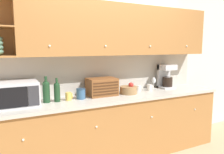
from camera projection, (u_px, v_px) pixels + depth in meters
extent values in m
plane|color=tan|center=(106.00, 148.00, 3.50)|extent=(24.00, 24.00, 0.00)
cube|color=beige|center=(105.00, 67.00, 3.35)|extent=(5.76, 0.06, 2.60)
cube|color=#A36B38|center=(115.00, 128.00, 3.17)|extent=(3.36, 0.61, 0.88)
cube|color=#B7B2A8|center=(115.00, 97.00, 3.10)|extent=(3.38, 0.64, 0.04)
sphere|color=white|center=(23.00, 140.00, 2.30)|extent=(0.03, 0.03, 0.03)
sphere|color=white|center=(96.00, 127.00, 2.68)|extent=(0.03, 0.03, 0.03)
sphere|color=white|center=(152.00, 117.00, 3.06)|extent=(0.03, 0.03, 0.03)
sphere|color=white|center=(195.00, 109.00, 3.43)|extent=(0.03, 0.03, 0.03)
cube|color=#B7B2A8|center=(106.00, 73.00, 3.33)|extent=(3.36, 0.01, 0.57)
cube|color=#A36B38|center=(123.00, 30.00, 3.20)|extent=(2.94, 0.33, 0.72)
sphere|color=white|center=(50.00, 46.00, 2.58)|extent=(0.03, 0.03, 0.03)
sphere|color=white|center=(106.00, 46.00, 2.91)|extent=(0.03, 0.03, 0.03)
sphere|color=white|center=(150.00, 46.00, 3.24)|extent=(0.03, 0.03, 0.03)
sphere|color=white|center=(187.00, 46.00, 3.57)|extent=(0.03, 0.03, 0.03)
cube|color=silver|center=(14.00, 94.00, 2.55)|extent=(0.53, 0.41, 0.28)
cube|color=black|center=(10.00, 98.00, 2.34)|extent=(0.37, 0.01, 0.23)
cube|color=#2D2D33|center=(34.00, 96.00, 2.45)|extent=(0.12, 0.01, 0.23)
cylinder|color=#19381E|center=(46.00, 94.00, 2.71)|extent=(0.09, 0.09, 0.23)
sphere|color=#19381E|center=(46.00, 85.00, 2.69)|extent=(0.09, 0.09, 0.09)
cylinder|color=#19381E|center=(46.00, 79.00, 2.69)|extent=(0.03, 0.03, 0.08)
cylinder|color=#19381E|center=(57.00, 94.00, 2.75)|extent=(0.08, 0.08, 0.21)
sphere|color=#19381E|center=(57.00, 85.00, 2.74)|extent=(0.08, 0.08, 0.08)
cylinder|color=#19381E|center=(57.00, 81.00, 2.73)|extent=(0.03, 0.03, 0.07)
cylinder|color=gold|center=(68.00, 96.00, 2.82)|extent=(0.08, 0.08, 0.11)
torus|color=gold|center=(72.00, 96.00, 2.84)|extent=(0.01, 0.07, 0.07)
cylinder|color=#33567A|center=(81.00, 94.00, 2.90)|extent=(0.12, 0.12, 0.13)
cylinder|color=navy|center=(81.00, 89.00, 2.89)|extent=(0.12, 0.12, 0.01)
cube|color=brown|center=(102.00, 87.00, 3.11)|extent=(0.41, 0.28, 0.25)
cube|color=#432713|center=(106.00, 94.00, 2.99)|extent=(0.38, 0.01, 0.02)
cube|color=#432713|center=(106.00, 91.00, 2.99)|extent=(0.38, 0.01, 0.02)
cube|color=#432713|center=(106.00, 88.00, 2.98)|extent=(0.38, 0.01, 0.02)
cube|color=#432713|center=(106.00, 86.00, 2.98)|extent=(0.38, 0.01, 0.02)
cube|color=#432713|center=(106.00, 83.00, 2.97)|extent=(0.38, 0.01, 0.02)
cylinder|color=#937047|center=(128.00, 90.00, 3.23)|extent=(0.25, 0.25, 0.11)
sphere|color=red|center=(131.00, 85.00, 3.22)|extent=(0.08, 0.08, 0.08)
cylinder|color=silver|center=(138.00, 88.00, 3.44)|extent=(0.08, 0.08, 0.09)
torus|color=silver|center=(141.00, 88.00, 3.46)|extent=(0.01, 0.06, 0.06)
cylinder|color=silver|center=(150.00, 88.00, 3.46)|extent=(0.08, 0.08, 0.10)
torus|color=silver|center=(152.00, 87.00, 3.48)|extent=(0.01, 0.07, 0.07)
cylinder|color=silver|center=(153.00, 89.00, 3.62)|extent=(0.06, 0.06, 0.01)
cylinder|color=silver|center=(154.00, 86.00, 3.61)|extent=(0.01, 0.01, 0.08)
ellipsoid|color=silver|center=(154.00, 81.00, 3.60)|extent=(0.07, 0.07, 0.11)
cube|color=#B7B7BC|center=(167.00, 87.00, 3.68)|extent=(0.25, 0.22, 0.03)
cylinder|color=black|center=(167.00, 82.00, 3.65)|extent=(0.17, 0.17, 0.16)
cube|color=#B7B7BC|center=(164.00, 76.00, 3.73)|extent=(0.25, 0.05, 0.40)
cube|color=#B7B7BC|center=(167.00, 67.00, 3.63)|extent=(0.25, 0.22, 0.09)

